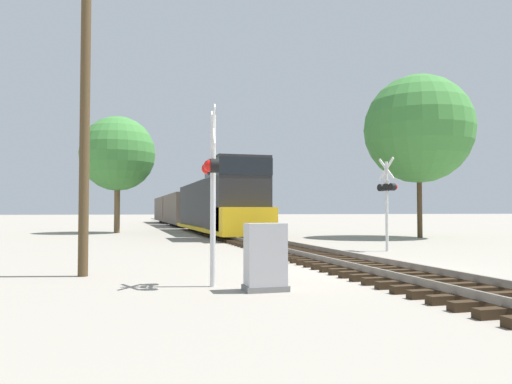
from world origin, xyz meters
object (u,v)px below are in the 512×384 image
(freight_train, at_px, (189,208))
(utility_pole, at_px, (85,88))
(tree_mid_background, at_px, (118,154))
(tree_far_right, at_px, (419,129))
(crossing_signal_far, at_px, (387,192))
(crossing_signal_near, at_px, (212,178))
(relay_cabinet, at_px, (265,258))

(freight_train, xyz_separation_m, utility_pole, (-7.38, -34.62, 2.85))
(tree_mid_background, bearing_deg, tree_far_right, -33.18)
(crossing_signal_far, distance_m, utility_pole, 12.64)
(tree_far_right, distance_m, tree_mid_background, 21.23)
(freight_train, distance_m, crossing_signal_near, 37.43)
(crossing_signal_far, distance_m, tree_mid_background, 22.93)
(freight_train, height_order, utility_pole, utility_pole)
(freight_train, relative_size, crossing_signal_near, 12.80)
(freight_train, bearing_deg, tree_mid_background, -124.20)
(utility_pole, distance_m, tree_far_right, 22.85)
(tree_far_right, bearing_deg, tree_mid_background, 146.82)
(crossing_signal_near, xyz_separation_m, crossing_signal_far, (8.61, 7.40, 0.03))
(crossing_signal_near, height_order, tree_far_right, tree_far_right)
(freight_train, distance_m, tree_mid_background, 12.42)
(tree_mid_background, bearing_deg, relay_cabinet, -83.92)
(crossing_signal_near, relative_size, tree_far_right, 0.39)
(relay_cabinet, bearing_deg, crossing_signal_far, 47.27)
(freight_train, bearing_deg, crossing_signal_near, -97.01)
(relay_cabinet, relative_size, tree_mid_background, 0.16)
(relay_cabinet, distance_m, tree_mid_background, 28.91)
(tree_far_right, bearing_deg, crossing_signal_far, -130.18)
(utility_pole, height_order, tree_mid_background, utility_pole)
(relay_cabinet, bearing_deg, tree_mid_background, 96.08)
(utility_pole, bearing_deg, freight_train, 77.97)
(crossing_signal_far, xyz_separation_m, tree_mid_background, (-10.66, 20.01, 3.46))
(tree_far_right, bearing_deg, freight_train, 117.54)
(crossing_signal_near, relative_size, relay_cabinet, 2.82)
(tree_mid_background, bearing_deg, crossing_signal_far, -61.94)
(crossing_signal_far, xyz_separation_m, utility_pole, (-11.42, -4.88, 2.36))
(freight_train, relative_size, utility_pole, 5.47)
(relay_cabinet, height_order, utility_pole, utility_pole)
(crossing_signal_far, xyz_separation_m, relay_cabinet, (-7.65, -8.28, -1.71))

